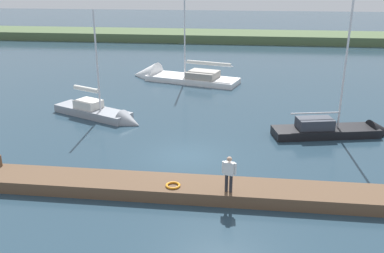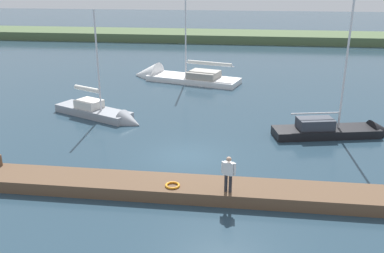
{
  "view_description": "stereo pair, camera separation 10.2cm",
  "coord_description": "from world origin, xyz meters",
  "px_view_note": "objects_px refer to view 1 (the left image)",
  "views": [
    {
      "loc": [
        -2.89,
        20.81,
        9.37
      ],
      "look_at": [
        -0.41,
        0.38,
        1.92
      ],
      "focal_mm": 39.37,
      "sensor_mm": 36.0,
      "label": 1
    },
    {
      "loc": [
        -2.99,
        20.79,
        9.37
      ],
      "look_at": [
        -0.41,
        0.38,
        1.92
      ],
      "focal_mm": 39.37,
      "sensor_mm": 36.0,
      "label": 2
    }
  ],
  "objects_px": {
    "mooring_post_near": "(0,161)",
    "person_on_dock": "(229,172)",
    "sailboat_far_left": "(339,132)",
    "life_ring_buoy": "(173,185)",
    "sailboat_near_dock": "(102,115)",
    "sailboat_outer_mooring": "(171,78)"
  },
  "relations": [
    {
      "from": "mooring_post_near",
      "to": "life_ring_buoy",
      "type": "xyz_separation_m",
      "value": [
        -8.68,
        1.06,
        -0.24
      ]
    },
    {
      "from": "person_on_dock",
      "to": "sailboat_near_dock",
      "type": "bearing_deg",
      "value": 55.37
    },
    {
      "from": "sailboat_far_left",
      "to": "sailboat_near_dock",
      "type": "xyz_separation_m",
      "value": [
        15.65,
        -1.46,
        -0.0
      ]
    },
    {
      "from": "sailboat_far_left",
      "to": "sailboat_near_dock",
      "type": "bearing_deg",
      "value": 162.36
    },
    {
      "from": "sailboat_far_left",
      "to": "sailboat_outer_mooring",
      "type": "distance_m",
      "value": 18.4
    },
    {
      "from": "sailboat_near_dock",
      "to": "life_ring_buoy",
      "type": "bearing_deg",
      "value": -31.87
    },
    {
      "from": "life_ring_buoy",
      "to": "sailboat_outer_mooring",
      "type": "relative_size",
      "value": 0.06
    },
    {
      "from": "sailboat_far_left",
      "to": "person_on_dock",
      "type": "height_order",
      "value": "sailboat_far_left"
    },
    {
      "from": "mooring_post_near",
      "to": "person_on_dock",
      "type": "distance_m",
      "value": 11.22
    },
    {
      "from": "sailboat_outer_mooring",
      "to": "person_on_dock",
      "type": "relative_size",
      "value": 6.62
    },
    {
      "from": "mooring_post_near",
      "to": "person_on_dock",
      "type": "relative_size",
      "value": 0.35
    },
    {
      "from": "sailboat_near_dock",
      "to": "person_on_dock",
      "type": "distance_m",
      "value": 14.04
    },
    {
      "from": "sailboat_far_left",
      "to": "person_on_dock",
      "type": "bearing_deg",
      "value": -137.83
    },
    {
      "from": "person_on_dock",
      "to": "mooring_post_near",
      "type": "bearing_deg",
      "value": 98.12
    },
    {
      "from": "mooring_post_near",
      "to": "sailboat_near_dock",
      "type": "distance_m",
      "value": 9.56
    },
    {
      "from": "mooring_post_near",
      "to": "life_ring_buoy",
      "type": "height_order",
      "value": "mooring_post_near"
    },
    {
      "from": "mooring_post_near",
      "to": "life_ring_buoy",
      "type": "bearing_deg",
      "value": 173.07
    },
    {
      "from": "life_ring_buoy",
      "to": "sailboat_near_dock",
      "type": "relative_size",
      "value": 0.08
    },
    {
      "from": "sailboat_far_left",
      "to": "person_on_dock",
      "type": "xyz_separation_m",
      "value": [
        6.5,
        9.1,
        1.33
      ]
    },
    {
      "from": "sailboat_far_left",
      "to": "person_on_dock",
      "type": "distance_m",
      "value": 11.26
    },
    {
      "from": "life_ring_buoy",
      "to": "sailboat_outer_mooring",
      "type": "distance_m",
      "value": 22.45
    },
    {
      "from": "sailboat_outer_mooring",
      "to": "sailboat_near_dock",
      "type": "bearing_deg",
      "value": 92.91
    }
  ]
}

